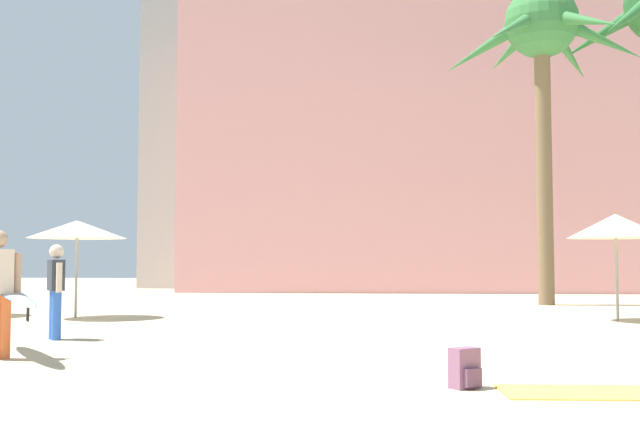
{
  "coord_description": "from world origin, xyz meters",
  "views": [
    {
      "loc": [
        0.53,
        -5.66,
        1.3
      ],
      "look_at": [
        -0.64,
        7.56,
        2.15
      ],
      "focal_mm": 43.63,
      "sensor_mm": 36.0,
      "label": 1
    }
  ],
  "objects_px": {
    "palm_tree_left": "(542,42)",
    "person_mid_center": "(56,287)",
    "backpack": "(465,369)",
    "cafe_umbrella_3": "(77,230)",
    "beach_towel": "(582,392)",
    "cafe_umbrella_1": "(616,226)",
    "person_far_left": "(2,290)"
  },
  "relations": [
    {
      "from": "palm_tree_left",
      "to": "person_mid_center",
      "type": "height_order",
      "value": "palm_tree_left"
    },
    {
      "from": "backpack",
      "to": "person_mid_center",
      "type": "xyz_separation_m",
      "value": [
        -6.46,
        4.6,
        0.68
      ]
    },
    {
      "from": "cafe_umbrella_3",
      "to": "backpack",
      "type": "distance_m",
      "value": 12.86
    },
    {
      "from": "beach_towel",
      "to": "palm_tree_left",
      "type": "bearing_deg",
      "value": 79.94
    },
    {
      "from": "cafe_umbrella_1",
      "to": "person_mid_center",
      "type": "distance_m",
      "value": 12.04
    },
    {
      "from": "cafe_umbrella_3",
      "to": "person_far_left",
      "type": "relative_size",
      "value": 0.86
    },
    {
      "from": "palm_tree_left",
      "to": "person_far_left",
      "type": "distance_m",
      "value": 19.22
    },
    {
      "from": "backpack",
      "to": "person_mid_center",
      "type": "bearing_deg",
      "value": -163.44
    },
    {
      "from": "beach_towel",
      "to": "person_mid_center",
      "type": "relative_size",
      "value": 1.0
    },
    {
      "from": "cafe_umbrella_1",
      "to": "cafe_umbrella_3",
      "type": "xyz_separation_m",
      "value": [
        -12.55,
        -0.08,
        -0.03
      ]
    },
    {
      "from": "cafe_umbrella_3",
      "to": "person_mid_center",
      "type": "relative_size",
      "value": 1.43
    },
    {
      "from": "cafe_umbrella_3",
      "to": "backpack",
      "type": "xyz_separation_m",
      "value": [
        8.22,
        -9.71,
        -1.9
      ]
    },
    {
      "from": "beach_towel",
      "to": "person_mid_center",
      "type": "distance_m",
      "value": 9.03
    },
    {
      "from": "cafe_umbrella_1",
      "to": "beach_towel",
      "type": "distance_m",
      "value": 10.69
    },
    {
      "from": "cafe_umbrella_1",
      "to": "cafe_umbrella_3",
      "type": "height_order",
      "value": "cafe_umbrella_1"
    },
    {
      "from": "person_far_left",
      "to": "palm_tree_left",
      "type": "bearing_deg",
      "value": -65.08
    },
    {
      "from": "palm_tree_left",
      "to": "beach_towel",
      "type": "xyz_separation_m",
      "value": [
        -2.97,
        -16.75,
        -8.31
      ]
    },
    {
      "from": "palm_tree_left",
      "to": "person_mid_center",
      "type": "relative_size",
      "value": 6.25
    },
    {
      "from": "backpack",
      "to": "person_far_left",
      "type": "height_order",
      "value": "person_far_left"
    },
    {
      "from": "cafe_umbrella_3",
      "to": "backpack",
      "type": "height_order",
      "value": "cafe_umbrella_3"
    },
    {
      "from": "backpack",
      "to": "palm_tree_left",
      "type": "bearing_deg",
      "value": 128.06
    },
    {
      "from": "backpack",
      "to": "person_far_left",
      "type": "relative_size",
      "value": 0.15
    },
    {
      "from": "person_far_left",
      "to": "person_mid_center",
      "type": "relative_size",
      "value": 1.67
    },
    {
      "from": "palm_tree_left",
      "to": "person_far_left",
      "type": "xyz_separation_m",
      "value": [
        -10.22,
        -14.51,
        -7.38
      ]
    },
    {
      "from": "palm_tree_left",
      "to": "beach_towel",
      "type": "bearing_deg",
      "value": -100.06
    },
    {
      "from": "beach_towel",
      "to": "person_mid_center",
      "type": "height_order",
      "value": "person_mid_center"
    },
    {
      "from": "palm_tree_left",
      "to": "backpack",
      "type": "height_order",
      "value": "palm_tree_left"
    },
    {
      "from": "cafe_umbrella_1",
      "to": "person_far_left",
      "type": "xyz_separation_m",
      "value": [
        -10.44,
        -7.73,
        -1.2
      ]
    },
    {
      "from": "cafe_umbrella_3",
      "to": "backpack",
      "type": "relative_size",
      "value": 5.53
    },
    {
      "from": "palm_tree_left",
      "to": "beach_towel",
      "type": "height_order",
      "value": "palm_tree_left"
    },
    {
      "from": "backpack",
      "to": "person_far_left",
      "type": "bearing_deg",
      "value": -146.62
    },
    {
      "from": "cafe_umbrella_1",
      "to": "backpack",
      "type": "height_order",
      "value": "cafe_umbrella_1"
    }
  ]
}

